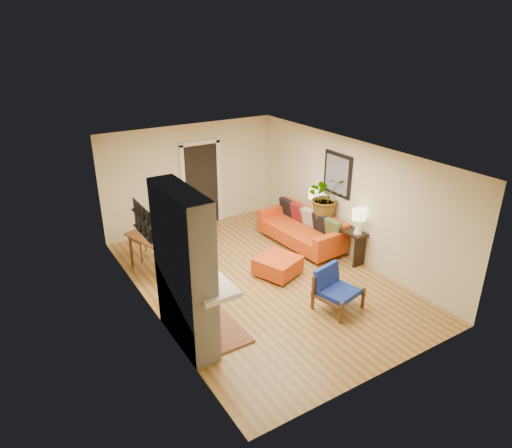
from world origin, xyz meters
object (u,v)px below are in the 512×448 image
object	(u,v)px
sofa	(304,229)
lamp_near	(359,219)
ottoman	(278,265)
houseplant	(326,197)
lamp_far	(315,198)
dining_table	(158,241)
console_table	(334,228)
blue_chair	(334,286)

from	to	relation	value
sofa	lamp_near	xyz separation A→B (m)	(0.33, -1.40, 0.68)
ottoman	houseplant	size ratio (longest dim) A/B	1.02
ottoman	lamp_near	bearing A→B (deg)	-16.09
sofa	lamp_far	distance (m)	0.76
sofa	dining_table	size ratio (longest dim) A/B	1.20
sofa	ottoman	bearing A→B (deg)	-145.85
console_table	lamp_near	distance (m)	0.89
console_table	houseplant	distance (m)	0.72
blue_chair	lamp_far	world-z (taller)	lamp_far
blue_chair	dining_table	xyz separation A→B (m)	(-2.18, 3.02, 0.24)
ottoman	console_table	bearing A→B (deg)	8.80
dining_table	lamp_far	size ratio (longest dim) A/B	3.46
blue_chair	houseplant	xyz separation A→B (m)	(1.45, 2.04, 0.81)
blue_chair	console_table	size ratio (longest dim) A/B	0.47
ottoman	console_table	distance (m)	1.74
sofa	houseplant	distance (m)	0.97
blue_chair	lamp_near	bearing A→B (deg)	33.95
sofa	houseplant	xyz separation A→B (m)	(0.32, -0.35, 0.84)
lamp_far	houseplant	xyz separation A→B (m)	(-0.01, -0.41, 0.16)
lamp_near	dining_table	bearing A→B (deg)	150.78
blue_chair	dining_table	bearing A→B (deg)	125.80
ottoman	dining_table	xyz separation A→B (m)	(-1.96, 1.55, 0.42)
dining_table	ottoman	bearing A→B (deg)	-38.40
sofa	ottoman	distance (m)	1.64
lamp_far	console_table	bearing A→B (deg)	-90.00
sofa	lamp_near	size ratio (longest dim) A/B	4.15
dining_table	lamp_near	distance (m)	4.20
blue_chair	console_table	bearing A→B (deg)	49.81
blue_chair	sofa	bearing A→B (deg)	64.70
dining_table	console_table	size ratio (longest dim) A/B	1.01
ottoman	lamp_near	xyz separation A→B (m)	(1.69, -0.49, 0.83)
blue_chair	houseplant	size ratio (longest dim) A/B	0.87
lamp_far	sofa	bearing A→B (deg)	-169.83
sofa	lamp_far	xyz separation A→B (m)	(0.33, 0.06, 0.68)
ottoman	lamp_far	distance (m)	2.12
blue_chair	dining_table	distance (m)	3.74
ottoman	houseplant	bearing A→B (deg)	18.78
sofa	lamp_far	world-z (taller)	lamp_far
sofa	ottoman	world-z (taller)	sofa
console_table	houseplant	xyz separation A→B (m)	(-0.01, 0.31, 0.65)
sofa	blue_chair	size ratio (longest dim) A/B	2.60
blue_chair	console_table	xyz separation A→B (m)	(1.46, 1.73, 0.17)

